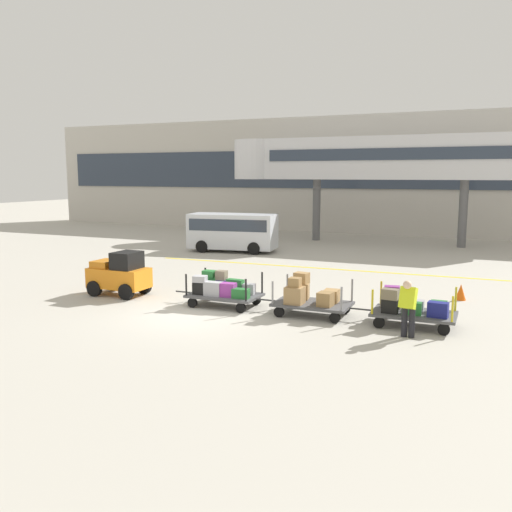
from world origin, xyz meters
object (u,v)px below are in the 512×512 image
baggage_cart_lead (222,289)px  safety_cone_near (461,292)px  baggage_tug (120,274)px  baggage_cart_tail (411,308)px  baggage_cart_middle (310,297)px  shuttle_van (233,229)px  baggage_handler (408,306)px

baggage_cart_lead → safety_cone_near: baggage_cart_lead is taller
baggage_tug → baggage_cart_tail: size_ratio=0.70×
baggage_tug → baggage_cart_tail: baggage_tug is taller
baggage_cart_middle → shuttle_van: (-8.35, 11.59, 0.67)m
baggage_cart_middle → baggage_handler: 3.33m
baggage_cart_middle → safety_cone_near: bearing=44.7°
baggage_cart_tail → baggage_handler: baggage_handler is taller
baggage_handler → shuttle_van: 17.16m
baggage_cart_middle → shuttle_van: 14.30m
baggage_handler → shuttle_van: bearing=131.8°
baggage_cart_lead → shuttle_van: (-5.36, 11.62, 0.68)m
baggage_tug → baggage_cart_tail: 10.10m
shuttle_van → baggage_cart_tail: bearing=-45.5°
baggage_tug → baggage_cart_lead: 4.09m
baggage_cart_lead → baggage_cart_middle: size_ratio=1.00×
baggage_cart_tail → baggage_handler: bearing=-86.7°
baggage_tug → baggage_cart_middle: size_ratio=0.70×
baggage_tug → baggage_cart_middle: 7.08m
baggage_tug → baggage_cart_lead: bearing=0.3°
safety_cone_near → baggage_handler: bearing=-100.9°
baggage_cart_lead → baggage_cart_middle: 2.98m
baggage_cart_lead → baggage_cart_middle: bearing=0.6°
baggage_cart_middle → shuttle_van: bearing=125.8°
baggage_cart_tail → shuttle_van: shuttle_van is taller
shuttle_van → baggage_tug: bearing=-83.8°
baggage_cart_lead → baggage_handler: bearing=-10.9°
baggage_tug → safety_cone_near: baggage_tug is taller
baggage_tug → baggage_cart_middle: baggage_tug is taller
safety_cone_near → shuttle_van: bearing=148.8°
baggage_tug → baggage_cart_lead: baggage_tug is taller
baggage_tug → shuttle_van: size_ratio=0.42×
baggage_tug → safety_cone_near: 11.91m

